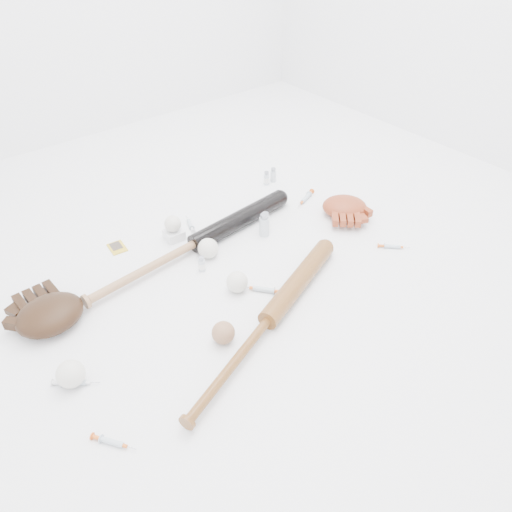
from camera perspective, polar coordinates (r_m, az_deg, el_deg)
bat_dark at (r=1.95m, az=-6.95°, el=1.48°), size 1.01×0.17×0.07m
bat_wood at (r=1.63m, az=1.42°, el=-7.26°), size 0.91×0.40×0.07m
glove_dark at (r=1.76m, az=-22.50°, el=-6.18°), size 0.27×0.27×0.09m
glove_tan at (r=2.18m, az=10.09°, el=5.58°), size 0.32×0.32×0.08m
trading_card at (r=2.05m, az=-15.58°, el=0.94°), size 0.07×0.09×0.00m
pedestal at (r=2.04m, az=-9.35°, el=2.42°), size 0.07×0.07×0.04m
baseball_on_pedestal at (r=2.01m, az=-9.50°, el=3.65°), size 0.07×0.07×0.07m
baseball_left at (r=1.56m, az=-20.43°, el=-12.53°), size 0.08×0.08×0.08m
baseball_upper at (r=1.91m, az=-5.50°, el=0.88°), size 0.08×0.08×0.08m
baseball_mid at (r=1.76m, az=-2.17°, el=-2.98°), size 0.08×0.08×0.08m
baseball_aged at (r=1.59m, az=-3.76°, el=-8.74°), size 0.07×0.07×0.07m
syringe_0 at (r=1.58m, az=-20.07°, el=-13.44°), size 0.14×0.12×0.02m
syringe_1 at (r=1.77m, az=0.87°, el=-3.85°), size 0.13×0.15×0.02m
syringe_2 at (r=2.11m, az=-7.55°, el=3.64°), size 0.07×0.14×0.02m
syringe_3 at (r=2.04m, az=15.32°, el=1.06°), size 0.11×0.11×0.02m
syringe_4 at (r=2.28m, az=5.71°, el=6.62°), size 0.17×0.09×0.02m
syringe_5 at (r=1.44m, az=-16.13°, el=-19.75°), size 0.10×0.13×0.02m
vial_0 at (r=2.38m, az=1.21°, el=8.90°), size 0.03×0.03×0.07m
vial_1 at (r=2.40m, az=1.98°, el=9.27°), size 0.03×0.03×0.07m
vial_2 at (r=2.05m, az=1.08°, el=3.94°), size 0.03×0.03×0.08m
vial_3 at (r=2.02m, az=0.96°, el=3.59°), size 0.04×0.04×0.10m
vial_4 at (r=1.86m, az=-6.23°, el=-0.88°), size 0.02×0.02×0.06m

